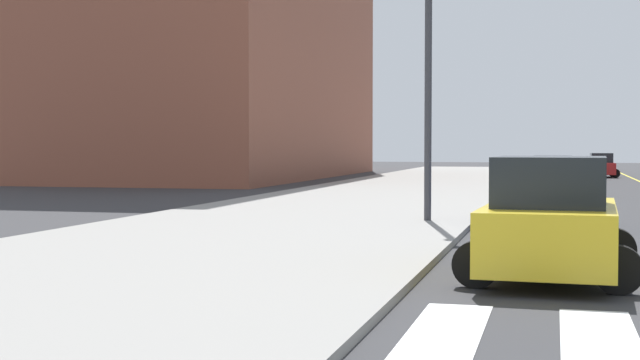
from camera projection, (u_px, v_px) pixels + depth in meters
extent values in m
cube|color=gray|center=(314.00, 216.00, 27.85)|extent=(10.00, 120.00, 0.15)
cube|color=silver|center=(444.00, 333.00, 10.89)|extent=(0.90, 4.00, 0.01)
cube|color=silver|center=(601.00, 342.00, 10.44)|extent=(0.90, 4.00, 0.01)
cube|color=#2D479E|center=(537.00, 204.00, 24.63)|extent=(1.82, 3.98, 0.85)
cube|color=#1E2328|center=(537.00, 176.00, 24.37)|extent=(1.53, 1.99, 0.72)
cylinder|color=black|center=(571.00, 214.00, 25.61)|extent=(0.64, 0.21, 0.64)
cylinder|color=black|center=(504.00, 212.00, 26.06)|extent=(0.64, 0.21, 0.64)
cylinder|color=black|center=(573.00, 221.00, 23.23)|extent=(0.64, 0.21, 0.64)
cylinder|color=black|center=(500.00, 219.00, 23.68)|extent=(0.64, 0.21, 0.64)
cube|color=gold|center=(551.00, 234.00, 15.41)|extent=(2.31, 4.73, 0.99)
cube|color=#1E2328|center=(550.00, 182.00, 15.11)|extent=(1.87, 2.40, 0.84)
cylinder|color=black|center=(615.00, 249.00, 16.48)|extent=(0.76, 0.28, 0.75)
cylinder|color=black|center=(496.00, 245.00, 17.12)|extent=(0.76, 0.28, 0.75)
cylinder|color=black|center=(618.00, 270.00, 13.74)|extent=(0.76, 0.28, 0.75)
cylinder|color=black|center=(476.00, 264.00, 14.37)|extent=(0.76, 0.28, 0.75)
cube|color=red|center=(601.00, 168.00, 62.80)|extent=(1.79, 3.79, 0.80)
cube|color=#1E2328|center=(601.00, 158.00, 62.56)|extent=(1.47, 1.91, 0.68)
cylinder|color=black|center=(613.00, 172.00, 63.75)|extent=(0.61, 0.21, 0.61)
cylinder|color=black|center=(587.00, 172.00, 64.14)|extent=(0.61, 0.21, 0.61)
cylinder|color=black|center=(616.00, 173.00, 61.49)|extent=(0.61, 0.21, 0.61)
cylinder|color=black|center=(589.00, 173.00, 61.88)|extent=(0.61, 0.21, 0.61)
cube|color=#B7B7BC|center=(553.00, 183.00, 38.12)|extent=(1.89, 4.08, 0.87)
cube|color=#1E2328|center=(553.00, 164.00, 37.85)|extent=(1.57, 2.05, 0.73)
cylinder|color=black|center=(576.00, 190.00, 39.10)|extent=(0.66, 0.22, 0.66)
cylinder|color=black|center=(531.00, 189.00, 39.59)|extent=(0.66, 0.22, 0.66)
cylinder|color=black|center=(576.00, 193.00, 36.67)|extent=(0.66, 0.22, 0.66)
cylinder|color=black|center=(529.00, 192.00, 37.16)|extent=(0.66, 0.22, 0.66)
cylinder|color=#38383D|center=(428.00, 78.00, 25.26)|extent=(0.20, 0.20, 7.96)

